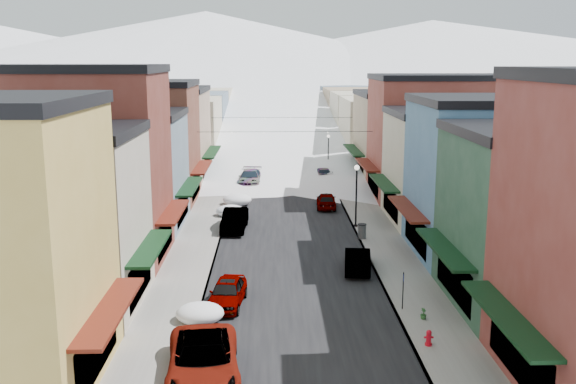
{
  "coord_description": "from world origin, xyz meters",
  "views": [
    {
      "loc": [
        -1.31,
        -19.68,
        12.76
      ],
      "look_at": [
        0.0,
        29.63,
        2.59
      ],
      "focal_mm": 40.0,
      "sensor_mm": 36.0,
      "label": 1
    }
  ],
  "objects": [
    {
      "name": "bldg_r_blue",
      "position": [
        13.19,
        21.0,
        5.26
      ],
      "size": [
        11.3,
        9.2,
        10.5
      ],
      "color": "teal",
      "rests_on": "ground"
    },
    {
      "name": "car_black_sedan",
      "position": [
        4.3,
        48.62,
        0.67
      ],
      "size": [
        1.98,
        4.63,
        1.33
      ],
      "primitive_type": "imported",
      "rotation": [
        0.0,
        0.0,
        3.17
      ],
      "color": "black",
      "rests_on": "ground"
    },
    {
      "name": "bldg_r_tan",
      "position": [
        13.19,
        49.0,
        4.76
      ],
      "size": [
        11.3,
        11.2,
        9.5
      ],
      "color": "#917D5F",
      "rests_on": "ground"
    },
    {
      "name": "trash_can",
      "position": [
        5.2,
        24.74,
        0.69
      ],
      "size": [
        0.63,
        0.63,
        1.07
      ],
      "color": "#525557",
      "rests_on": "sidewalk_right"
    },
    {
      "name": "overhead_cables",
      "position": [
        0.0,
        47.5,
        6.2
      ],
      "size": [
        16.4,
        15.04,
        0.04
      ],
      "color": "black",
      "rests_on": "ground"
    },
    {
      "name": "snow_pile_far",
      "position": [
        -4.36,
        36.31,
        0.52
      ],
      "size": [
        2.59,
        2.79,
        1.09
      ],
      "color": "white",
      "rests_on": "ground"
    },
    {
      "name": "snow_pile_near",
      "position": [
        -4.85,
        10.28,
        0.48
      ],
      "size": [
        2.39,
        2.67,
        1.01
      ],
      "color": "white",
      "rests_on": "ground"
    },
    {
      "name": "planter_far",
      "position": [
        6.2,
        10.03,
        0.43
      ],
      "size": [
        0.44,
        0.44,
        0.55
      ],
      "primitive_type": "imported",
      "rotation": [
        0.0,
        0.0,
        0.74
      ],
      "color": "#2D5E2B",
      "rests_on": "sidewalk_right"
    },
    {
      "name": "car_lane_white",
      "position": [
        1.71,
        70.91,
        0.86
      ],
      "size": [
        3.37,
        6.43,
        1.72
      ],
      "primitive_type": "imported",
      "rotation": [
        0.0,
        0.0,
        3.23
      ],
      "color": "silver",
      "rests_on": "ground"
    },
    {
      "name": "curb_right",
      "position": [
        5.05,
        60.0,
        0.07
      ],
      "size": [
        0.1,
        160.0,
        0.15
      ],
      "primitive_type": "cube",
      "color": "slate",
      "rests_on": "ground"
    },
    {
      "name": "bldg_l_grayblue",
      "position": [
        -13.19,
        29.0,
        4.51
      ],
      "size": [
        11.3,
        9.2,
        9.0
      ],
      "color": "slate",
      "rests_on": "ground"
    },
    {
      "name": "bldg_r_cream",
      "position": [
        13.69,
        30.0,
        4.51
      ],
      "size": [
        12.3,
        9.2,
        9.0
      ],
      "color": "beige",
      "rests_on": "ground"
    },
    {
      "name": "bldg_r_green",
      "position": [
        13.19,
        12.0,
        4.76
      ],
      "size": [
        11.3,
        9.2,
        9.5
      ],
      "color": "#224731",
      "rests_on": "ground"
    },
    {
      "name": "car_white_suv",
      "position": [
        -4.1,
        4.35,
        0.86
      ],
      "size": [
        3.46,
        6.46,
        1.72
      ],
      "primitive_type": "imported",
      "rotation": [
        0.0,
        0.0,
        0.1
      ],
      "color": "silver",
      "rests_on": "ground"
    },
    {
      "name": "car_green_sedan",
      "position": [
        3.97,
        18.01,
        0.72
      ],
      "size": [
        2.02,
        4.55,
        1.45
      ],
      "primitive_type": "imported",
      "rotation": [
        0.0,
        0.0,
        3.03
      ],
      "color": "black",
      "rests_on": "ground"
    },
    {
      "name": "distant_blocks",
      "position": [
        0.0,
        83.0,
        4.0
      ],
      "size": [
        34.0,
        55.0,
        8.0
      ],
      "color": "gray",
      "rests_on": "ground"
    },
    {
      "name": "streetlamp_near",
      "position": [
        5.2,
        28.2,
        3.18
      ],
      "size": [
        0.4,
        0.4,
        4.8
      ],
      "color": "black",
      "rests_on": "sidewalk_right"
    },
    {
      "name": "road",
      "position": [
        0.0,
        60.0,
        0.01
      ],
      "size": [
        10.0,
        160.0,
        0.01
      ],
      "primitive_type": "cube",
      "color": "black",
      "rests_on": "ground"
    },
    {
      "name": "bldg_l_tan",
      "position": [
        -13.19,
        48.0,
        5.01
      ],
      "size": [
        11.3,
        11.2,
        10.0
      ],
      "color": "tan",
      "rests_on": "ground"
    },
    {
      "name": "car_dark_hatch",
      "position": [
        -4.13,
        27.79,
        0.81
      ],
      "size": [
        1.99,
        5.03,
        1.63
      ],
      "primitive_type": "imported",
      "rotation": [
        0.0,
        0.0,
        -0.05
      ],
      "color": "black",
      "rests_on": "ground"
    },
    {
      "name": "car_silver_sedan",
      "position": [
        -3.67,
        12.47,
        0.72
      ],
      "size": [
        2.2,
        4.41,
        1.44
      ],
      "primitive_type": "imported",
      "rotation": [
        0.0,
        0.0,
        -0.12
      ],
      "color": "#ADAFB5",
      "rests_on": "ground"
    },
    {
      "name": "car_silver_wagon",
      "position": [
        -3.5,
        45.51,
        0.82
      ],
      "size": [
        2.66,
        5.79,
        1.64
      ],
      "primitive_type": "imported",
      "rotation": [
        0.0,
        0.0,
        -0.06
      ],
      "color": "gray",
      "rests_on": "ground"
    },
    {
      "name": "sidewalk_left",
      "position": [
        -6.6,
        60.0,
        0.07
      ],
      "size": [
        3.2,
        160.0,
        0.15
      ],
      "primitive_type": "cube",
      "color": "gray",
      "rests_on": "ground"
    },
    {
      "name": "curb_left",
      "position": [
        -5.05,
        60.0,
        0.07
      ],
      "size": [
        0.1,
        160.0,
        0.15
      ],
      "primitive_type": "cube",
      "color": "slate",
      "rests_on": "ground"
    },
    {
      "name": "fire_hydrant",
      "position": [
        5.74,
        7.04,
        0.48
      ],
      "size": [
        0.43,
        0.32,
        0.73
      ],
      "color": "red",
      "rests_on": "sidewalk_right"
    },
    {
      "name": "car_lane_silver",
      "position": [
        -2.2,
        52.79,
        0.83
      ],
      "size": [
        2.5,
        5.05,
        1.65
      ],
      "primitive_type": "imported",
      "rotation": [
        0.0,
        0.0,
        0.12
      ],
      "color": "#9A9DA2",
      "rests_on": "ground"
    },
    {
      "name": "bldg_l_brick_near",
      "position": [
        -13.69,
        20.5,
        6.26
      ],
      "size": [
        12.3,
        8.2,
        12.5
      ],
      "color": "maroon",
      "rests_on": "ground"
    },
    {
      "name": "bldg_r_brick_far",
      "position": [
        14.19,
        39.0,
        5.76
      ],
      "size": [
        13.3,
        9.2,
        11.5
      ],
      "color": "maroon",
      "rests_on": "ground"
    },
    {
      "name": "bldg_l_cream",
      "position": [
        -13.19,
        12.5,
        4.76
      ],
      "size": [
        11.3,
        8.2,
        9.5
      ],
      "color": "#BDAF98",
      "rests_on": "ground"
    },
    {
      "name": "sidewalk_right",
      "position": [
        6.6,
        60.0,
        0.07
      ],
      "size": [
        3.2,
        160.0,
        0.15
      ],
      "primitive_type": "cube",
      "color": "gray",
      "rests_on": "ground"
    },
    {
      "name": "streetlamp_far",
      "position": [
        5.2,
        52.54,
        2.88
      ],
      "size": [
        0.36,
        0.36,
        4.33
      ],
      "color": "black",
      "rests_on": "sidewalk_right"
    },
    {
      "name": "car_gray_suv",
      "position": [
        3.5,
        35.02,
        0.71
      ],
      "size": [
        1.89,
        4.23,
        1.41
      ],
      "primitive_type": "imported",
      "rotation": [
        0.0,
        0.0,
        3.09
      ],
      "color": "#96989F",
      "rests_on": "ground"
    },
    {
      "name": "mountain_ridge",
      "position": [
        -19.47,
        277.18,
        14.36
      ],
      "size": [
        670.0,
        340.0,
        34.0
      ],
      "color": "silver",
      "rests_on": "ground"
    },
    {
      "name": "parking_sign",
      "position": [
        5.44,
        11.38,
        1.3
      ],
      "size": [
        0.05,
        0.27,
        1.97
      ],
      "color": "black",
      "rests_on": "sidewalk_right"
    },
    {
      "name": "bldg_l_brick_far",
      "position": [
        -14.19,
        38.0,
        5.51
      ],
      "size": [
        13.3,
        9.2,
        11.0
      ],
      "color": "brown",
      "rests_on": "ground"
    },
    {
      "name": "snow_pile_mid",
      "position": [
        -4.68,
        32.08,
        0.49
      ],
      "size": [
        2.42,
        2.69,
        1.02
      ],
      "color": "white",
      "rests_on": "ground"
    }
  ]
}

